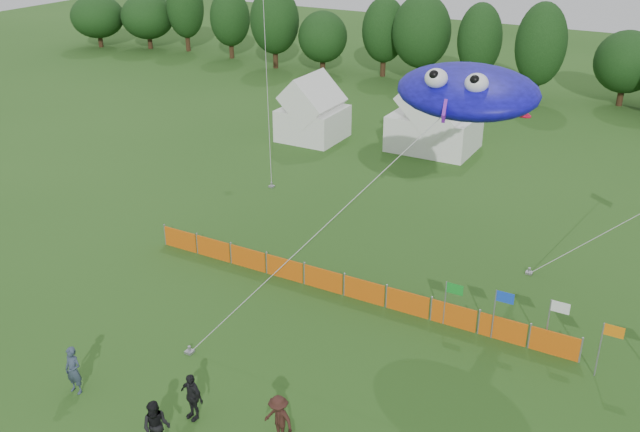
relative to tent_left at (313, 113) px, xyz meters
The scene contains 12 objects.
ground 29.80m from the tent_left, 65.45° to the right, with size 160.00×160.00×0.00m, color #234C16.
treeline 22.80m from the tent_left, 52.00° to the left, with size 104.57×8.78×8.36m.
tent_left is the anchor object (origin of this frame).
tent_right 8.48m from the tent_left, 14.18° to the left, with size 5.60×4.48×3.95m.
barrier_fence 21.46m from the tent_left, 56.71° to the right, with size 19.90×0.06×1.00m.
flag_row 28.06m from the tent_left, 39.93° to the right, with size 10.73×0.84×2.26m.
spectator_a 29.08m from the tent_left, 76.90° to the right, with size 0.67×0.44×1.82m, color #303C50.
spectator_b 31.19m from the tent_left, 69.21° to the right, with size 0.91×0.71×1.88m, color black.
spectator_c 30.42m from the tent_left, 62.29° to the right, with size 1.12×0.65×1.74m, color #341A15.
spectator_d 29.52m from the tent_left, 68.06° to the right, with size 1.02×0.43×1.74m, color black.
stingray_kite 23.02m from the tent_left, 43.80° to the right, with size 11.08×17.34×10.19m.
small_kite_dark 6.84m from the tent_left, 93.61° to the right, with size 5.62×7.62×12.30m.
Camera 1 is at (11.58, -14.71, 16.15)m, focal length 40.00 mm.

